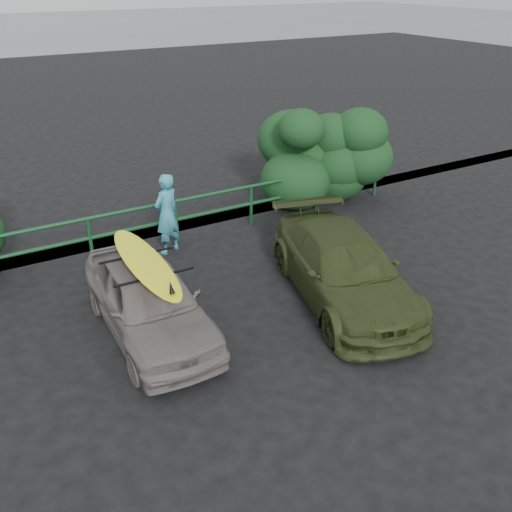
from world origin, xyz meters
The scene contains 8 objects.
ground centered at (0.00, 0.00, 0.00)m, with size 80.00×80.00×0.00m, color black.
guardrail centered at (0.00, 5.00, 0.52)m, with size 14.00×0.08×1.04m, color #154C25, non-canonical shape.
shrub_right centered at (5.00, 5.50, 1.24)m, with size 3.20×2.40×2.48m, color #163E1B, non-canonical shape.
sedan centered at (-0.89, 1.75, 0.65)m, with size 1.54×3.82×1.30m, color slate.
olive_vehicle centered at (2.73, 1.00, 0.65)m, with size 1.82×4.47×1.30m, color #313B1A.
man centered at (0.63, 4.59, 0.92)m, with size 0.67×0.44×1.83m, color teal.
roof_rack centered at (-0.89, 1.75, 1.33)m, with size 1.33×0.93×0.04m, color black, non-canonical shape.
surfboard centered at (-0.89, 1.75, 1.39)m, with size 0.61×2.95×0.09m, color #F0F219.
Camera 1 is at (-3.53, -6.40, 5.72)m, focal length 40.00 mm.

